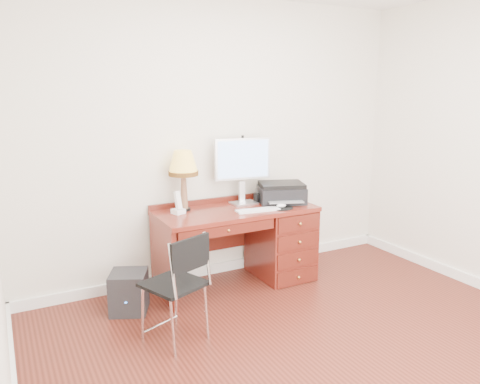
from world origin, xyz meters
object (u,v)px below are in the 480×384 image
desk (265,238)px  phone (178,207)px  leg_lamp (183,167)px  equipment_box (129,292)px  monitor (242,163)px  chair (176,279)px  printer (281,193)px

desk → phone: (-0.86, 0.08, 0.40)m
leg_lamp → equipment_box: size_ratio=1.60×
leg_lamp → phone: (-0.09, -0.08, -0.35)m
monitor → phone: bearing=-165.5°
chair → equipment_box: (-0.19, 0.67, -0.33)m
printer → phone: size_ratio=2.57×
printer → leg_lamp: size_ratio=0.96×
printer → chair: printer is taller
desk → equipment_box: size_ratio=4.32×
desk → printer: printer is taller
printer → phone: phone is taller
phone → desk: bearing=-24.1°
desk → printer: bearing=5.7°
desk → leg_lamp: leg_lamp is taller
monitor → leg_lamp: monitor is taller
printer → chair: (-1.40, -0.78, -0.34)m
chair → equipment_box: bearing=83.8°
printer → phone: 1.06m
desk → chair: 1.43m
desk → phone: 0.95m
phone → equipment_box: 0.84m
leg_lamp → phone: bearing=-137.7°
monitor → leg_lamp: (-0.60, 0.00, 0.01)m
phone → chair: phone is taller
leg_lamp → phone: size_ratio=2.68×
monitor → equipment_box: (-1.22, -0.25, -0.98)m
monitor → phone: 0.78m
leg_lamp → equipment_box: 1.19m
desk → printer: (0.20, 0.02, 0.43)m
printer → equipment_box: bearing=-156.0°
phone → monitor: bearing=-12.3°
chair → equipment_box: 0.77m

